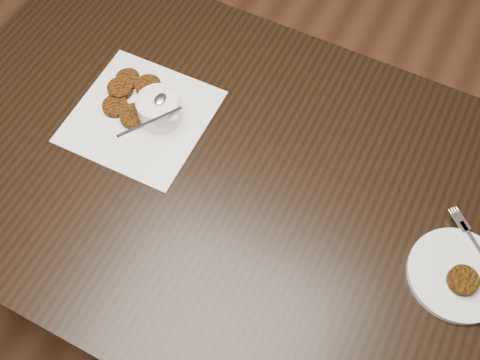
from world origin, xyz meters
name	(u,v)px	position (x,y,z in m)	size (l,w,h in m)	color
floor	(193,328)	(0.00, 0.00, 0.00)	(4.00, 4.00, 0.00)	#56321D
table	(227,243)	(0.04, 0.17, 0.38)	(1.33, 0.86, 0.75)	black
napkin	(141,116)	(-0.18, 0.21, 0.75)	(0.28, 0.28, 0.00)	white
sauce_ramekin	(157,100)	(-0.14, 0.22, 0.82)	(0.12, 0.12, 0.13)	silver
patty_cluster	(129,96)	(-0.23, 0.24, 0.76)	(0.20, 0.20, 0.02)	brown
plate_with_patty	(459,273)	(0.53, 0.17, 0.76)	(0.18, 0.18, 0.03)	silver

